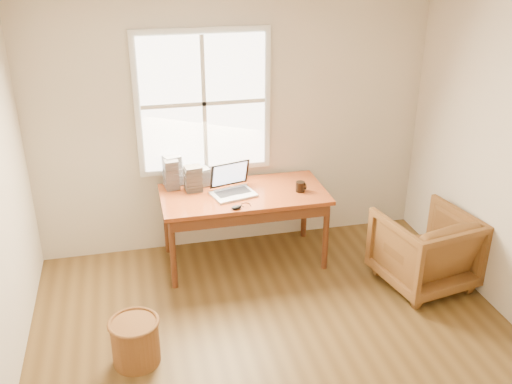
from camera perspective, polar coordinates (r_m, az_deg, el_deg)
room_shell at (r=3.84m, az=3.47°, el=-2.23°), size 4.04×4.54×2.64m
desk at (r=5.53m, az=-1.25°, el=-0.24°), size 1.60×0.80×0.04m
armchair at (r=5.55m, az=16.50°, el=-5.48°), size 0.91×0.93×0.73m
wicker_stool at (r=4.61m, az=-11.96°, el=-14.47°), size 0.41×0.41×0.36m
laptop at (r=5.41m, az=-2.29°, el=1.00°), size 0.46×0.47×0.28m
mouse at (r=5.19m, az=-1.98°, el=-1.54°), size 0.11×0.08×0.03m
coffee_mug at (r=5.54m, az=4.45°, el=0.53°), size 0.09×0.09×0.10m
cd_stack_a at (r=5.70m, az=-8.34°, el=2.15°), size 0.19×0.18×0.31m
cd_stack_b at (r=5.56m, az=-6.33°, el=1.33°), size 0.17×0.16×0.25m
cd_stack_c at (r=5.60m, az=-8.46°, el=1.70°), size 0.15×0.13×0.30m
cd_stack_d at (r=5.67m, az=-5.49°, el=1.53°), size 0.17×0.16×0.18m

